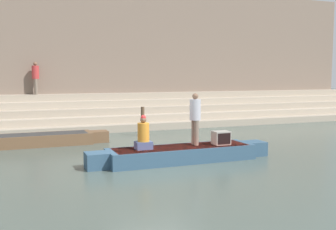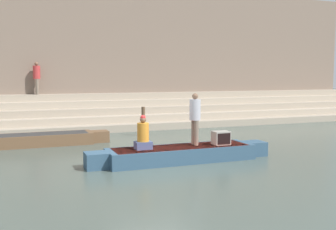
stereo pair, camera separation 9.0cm
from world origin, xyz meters
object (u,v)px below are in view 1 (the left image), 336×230
Objects in this scene: mooring_post at (143,121)px; person_on_steps at (36,76)px; person_standing at (195,115)px; tv_set at (221,138)px; moored_boat_shore at (28,140)px; rowboat_main at (182,153)px; person_rowing at (143,136)px.

mooring_post is 0.79× the size of person_on_steps.
person_standing reaches higher than tv_set.
moored_boat_shore is (-5.85, 4.75, -0.45)m from tv_set.
rowboat_main is 4.62× the size of mooring_post.
moored_boat_shore is at bearing -54.45° from person_on_steps.
moored_boat_shore is (-3.22, 4.62, -0.65)m from person_rowing.
person_standing is 3.15× the size of tv_set.
person_rowing reaches higher than rowboat_main.
rowboat_main is at bearing -155.02° from person_standing.
person_rowing is at bearing 175.82° from rowboat_main.
person_on_steps is (-3.87, 10.11, 2.46)m from rowboat_main.
person_on_steps reaches higher than tv_set.
moored_boat_shore is (-4.49, 4.64, -0.01)m from rowboat_main.
moored_boat_shore is 3.72× the size of person_on_steps.
person_on_steps reaches higher than moored_boat_shore.
person_on_steps is (-4.41, 9.96, 1.27)m from person_standing.
person_rowing is at bearing 173.86° from tv_set.
tv_set is (1.36, -0.11, 0.44)m from rowboat_main.
mooring_post reaches higher than rowboat_main.
person_on_steps is at bearing 99.20° from person_rowing.
rowboat_main is 3.64× the size of person_on_steps.
tv_set is at bearing -20.88° from person_on_steps.
person_standing is (0.54, 0.14, 1.19)m from rowboat_main.
person_rowing is (-1.80, -0.12, -0.55)m from person_standing.
mooring_post is 6.61m from person_on_steps.
person_rowing is at bearing -165.93° from person_standing.
person_standing is 6.85m from moored_boat_shore.
person_standing is 5.47m from mooring_post.
rowboat_main is at bearing -6.14° from person_rowing.
person_standing is at bearing -24.16° from person_on_steps.
person_rowing reaches higher than tv_set.
mooring_post reaches higher than tv_set.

